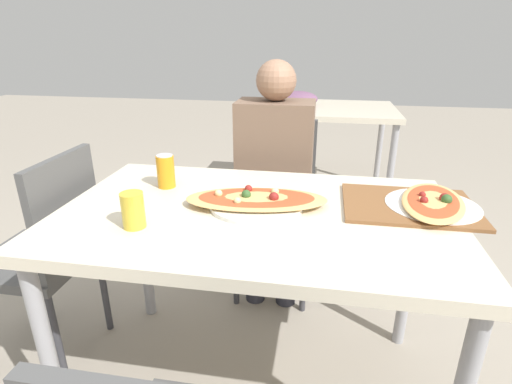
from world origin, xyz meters
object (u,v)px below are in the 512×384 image
at_px(person_seated, 274,169).
at_px(soda_can, 166,171).
at_px(drink_glass, 133,210).
at_px(chair_side_left, 47,249).
at_px(chair_far_seated, 276,196).
at_px(pizza_main, 256,200).
at_px(dining_table, 256,231).
at_px(pizza_second, 433,204).

distance_m(person_seated, soda_can, 0.59).
bearing_deg(drink_glass, chair_side_left, 156.72).
bearing_deg(person_seated, chair_far_seated, -90.00).
distance_m(chair_side_left, pizza_main, 0.88).
bearing_deg(chair_side_left, dining_table, -92.30).
bearing_deg(chair_far_seated, pizza_main, 91.01).
distance_m(drink_glass, pizza_second, 0.96).
height_order(person_seated, drink_glass, person_seated).
relative_size(person_seated, soda_can, 9.62).
height_order(person_seated, soda_can, person_seated).
height_order(chair_far_seated, pizza_second, chair_far_seated).
height_order(chair_side_left, person_seated, person_seated).
height_order(soda_can, pizza_second, soda_can).
height_order(dining_table, soda_can, soda_can).
relative_size(chair_side_left, pizza_second, 2.25).
relative_size(dining_table, pizza_main, 2.60).
bearing_deg(soda_can, pizza_main, -18.12).
relative_size(dining_table, soda_can, 10.41).
bearing_deg(pizza_second, soda_can, 177.30).
bearing_deg(drink_glass, pizza_second, 17.78).
height_order(chair_far_seated, pizza_main, chair_far_seated).
bearing_deg(dining_table, chair_side_left, 177.70).
relative_size(chair_far_seated, soda_can, 7.19).
bearing_deg(chair_side_left, person_seated, -54.63).
height_order(chair_far_seated, soda_can, chair_far_seated).
bearing_deg(chair_far_seated, person_seated, 90.00).
relative_size(chair_side_left, person_seated, 0.75).
bearing_deg(chair_side_left, pizza_main, -89.80).
relative_size(dining_table, person_seated, 1.08).
bearing_deg(person_seated, chair_side_left, 35.37).
bearing_deg(person_seated, pizza_second, 139.53).
xyz_separation_m(dining_table, person_seated, (-0.02, 0.62, 0.02)).
relative_size(pizza_main, drink_glass, 4.58).
xyz_separation_m(chair_side_left, person_seated, (0.82, 0.58, 0.19)).
bearing_deg(pizza_second, drink_glass, -162.22).
distance_m(dining_table, drink_glass, 0.41).
bearing_deg(drink_glass, pizza_main, 33.18).
relative_size(pizza_main, soda_can, 4.01).
bearing_deg(pizza_main, person_seated, 91.20).
distance_m(dining_table, soda_can, 0.43).
height_order(chair_side_left, pizza_second, chair_side_left).
bearing_deg(pizza_main, drink_glass, -146.82).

